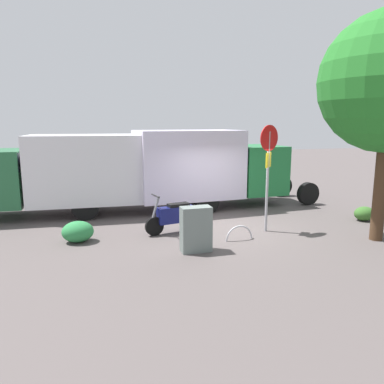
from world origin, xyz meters
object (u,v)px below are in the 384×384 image
Objects in this scene: utility_cabinet at (196,229)px; bike_rack_hoop at (239,240)px; box_truck_far at (68,171)px; motorcycle at (175,216)px; box_truck_near at (211,165)px; stop_sign at (268,161)px.

utility_cabinet is 1.38× the size of bike_rack_hoop.
box_truck_far reaches higher than motorcycle.
motorcycle is at bearing -128.48° from box_truck_near.
box_truck_far is at bearing -57.96° from motorcycle.
box_truck_near reaches higher than motorcycle.
box_truck_far is at bearing -57.91° from utility_cabinet.
box_truck_near is 4.60m from bike_rack_hoop.
stop_sign reaches higher than bike_rack_hoop.
box_truck_near is 2.26× the size of stop_sign.
stop_sign reaches higher than box_truck_far.
motorcycle is 1.53× the size of utility_cabinet.
stop_sign is at bearing -153.25° from bike_rack_hoop.
stop_sign reaches higher than motorcycle.
stop_sign is 2.73× the size of utility_cabinet.
box_truck_near is 5.26m from box_truck_far.
utility_cabinet is (2.09, 4.80, -1.04)m from box_truck_near.
utility_cabinet is (2.58, 1.12, -1.55)m from stop_sign.
motorcycle is (2.20, 3.04, -1.11)m from box_truck_near.
box_truck_far reaches higher than bike_rack_hoop.
box_truck_near is at bearing -178.95° from box_truck_far.
utility_cabinet is 1.66m from bike_rack_hoop.
box_truck_near is at bearing -136.76° from motorcycle.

